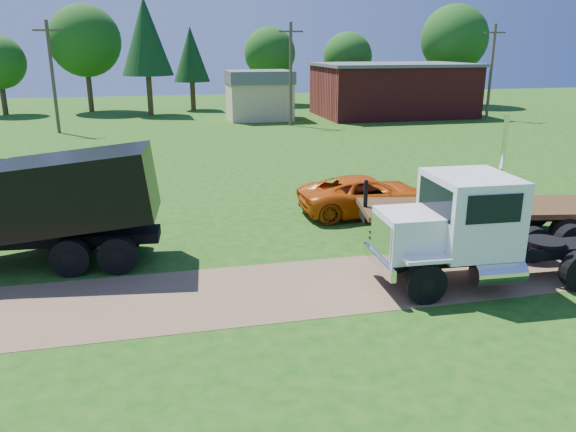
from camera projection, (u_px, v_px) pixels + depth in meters
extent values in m
plane|color=#174A10|center=(361.00, 282.00, 17.56)|extent=(140.00, 140.00, 0.00)
cube|color=brown|center=(361.00, 282.00, 17.55)|extent=(120.00, 4.20, 0.01)
cube|color=black|center=(506.00, 252.00, 17.55)|extent=(8.30, 1.40, 0.33)
cylinder|color=black|center=(425.00, 283.00, 15.97)|extent=(1.23, 0.44, 1.21)
cylinder|color=black|center=(425.00, 283.00, 15.97)|extent=(0.44, 0.43, 0.42)
cylinder|color=black|center=(395.00, 254.00, 18.18)|extent=(1.23, 0.44, 1.21)
cylinder|color=black|center=(395.00, 254.00, 18.18)|extent=(0.44, 0.43, 0.42)
cylinder|color=black|center=(533.00, 244.00, 19.05)|extent=(1.23, 0.44, 1.21)
cylinder|color=black|center=(533.00, 244.00, 19.05)|extent=(0.44, 0.43, 0.42)
cylinder|color=black|center=(571.00, 242.00, 19.30)|extent=(1.23, 0.44, 1.21)
cylinder|color=black|center=(571.00, 242.00, 19.30)|extent=(0.44, 0.43, 0.42)
cube|color=white|center=(413.00, 233.00, 16.76)|extent=(2.06, 1.96, 1.32)
cube|color=silver|center=(382.00, 237.00, 16.60)|extent=(0.16, 1.65, 1.10)
cube|color=silver|center=(379.00, 261.00, 16.82)|extent=(0.28, 2.54, 0.33)
cube|color=white|center=(469.00, 213.00, 16.91)|extent=(2.43, 2.74, 2.31)
cube|color=black|center=(436.00, 199.00, 16.57)|extent=(0.15, 2.20, 0.94)
cube|color=black|center=(495.00, 209.00, 15.51)|extent=(1.65, 0.12, 0.83)
cube|color=black|center=(451.00, 186.00, 18.02)|extent=(1.65, 0.12, 0.83)
cube|color=white|center=(427.00, 260.00, 15.76)|extent=(1.34, 0.55, 0.11)
cube|color=white|center=(396.00, 233.00, 17.97)|extent=(1.34, 0.55, 0.11)
cylinder|color=silver|center=(498.00, 273.00, 16.22)|extent=(1.57, 0.73, 0.66)
cylinder|color=silver|center=(498.00, 197.00, 17.62)|extent=(0.16, 0.16, 5.07)
cylinder|color=black|center=(545.00, 242.00, 17.71)|extent=(1.26, 1.26, 0.13)
cube|color=black|center=(21.00, 240.00, 18.64)|extent=(9.10, 1.92, 0.34)
cylinder|color=black|center=(70.00, 258.00, 17.84)|extent=(1.27, 0.50, 1.24)
cylinder|color=black|center=(70.00, 258.00, 17.84)|extent=(0.47, 0.45, 0.43)
cylinder|color=black|center=(86.00, 234.00, 20.08)|extent=(1.27, 0.50, 1.24)
cylinder|color=black|center=(86.00, 234.00, 20.08)|extent=(0.47, 0.45, 0.43)
cylinder|color=black|center=(118.00, 255.00, 18.03)|extent=(1.27, 0.50, 1.24)
cylinder|color=black|center=(118.00, 255.00, 18.03)|extent=(0.47, 0.45, 0.43)
cylinder|color=black|center=(128.00, 232.00, 20.28)|extent=(1.27, 0.50, 1.24)
cylinder|color=black|center=(128.00, 232.00, 20.28)|extent=(0.47, 0.45, 0.43)
cube|color=black|center=(79.00, 190.00, 18.43)|extent=(5.17, 3.14, 2.74)
cylinder|color=black|center=(65.00, 245.00, 19.23)|extent=(1.13, 0.71, 1.08)
cylinder|color=black|center=(65.00, 245.00, 19.23)|extent=(0.49, 0.48, 0.38)
cylinder|color=black|center=(51.00, 229.00, 20.86)|extent=(1.13, 0.71, 1.08)
cylinder|color=black|center=(51.00, 229.00, 20.86)|extent=(0.49, 0.48, 0.38)
cube|color=black|center=(34.00, 219.00, 19.44)|extent=(4.03, 3.36, 0.79)
imported|color=#CB4F09|center=(367.00, 195.00, 24.41)|extent=(6.00, 2.84, 1.66)
cube|color=#352111|center=(479.00, 208.00, 21.28)|extent=(9.30, 4.24, 0.20)
cube|color=black|center=(479.00, 215.00, 21.36)|extent=(9.03, 2.70, 0.28)
cylinder|color=black|center=(413.00, 234.00, 20.20)|extent=(1.16, 0.53, 1.12)
cylinder|color=black|center=(398.00, 215.00, 22.45)|extent=(1.16, 0.53, 1.12)
cylinder|color=black|center=(565.00, 232.00, 20.47)|extent=(1.16, 0.53, 1.12)
cylinder|color=black|center=(535.00, 213.00, 22.72)|extent=(1.16, 0.53, 1.12)
cube|color=black|center=(366.00, 195.00, 20.91)|extent=(0.16, 0.16, 1.12)
imported|color=#999999|center=(522.00, 253.00, 17.38)|extent=(0.80, 0.77, 1.85)
imported|color=#999999|center=(447.00, 200.00, 23.41)|extent=(1.09, 1.08, 1.78)
cube|color=maroon|center=(392.00, 91.00, 57.96)|extent=(15.00, 10.00, 5.00)
cube|color=#555459|center=(394.00, 65.00, 57.19)|extent=(15.40, 10.40, 0.30)
cube|color=tan|center=(259.00, 101.00, 55.15)|extent=(6.00, 5.00, 3.60)
cube|color=#555459|center=(259.00, 77.00, 54.48)|extent=(6.20, 5.40, 1.20)
cylinder|color=#473A28|center=(53.00, 78.00, 45.82)|extent=(0.28, 0.28, 9.00)
cube|color=#473A28|center=(47.00, 30.00, 44.74)|extent=(2.20, 0.14, 0.14)
cylinder|color=#473A28|center=(291.00, 75.00, 50.13)|extent=(0.28, 0.28, 9.00)
cube|color=#473A28|center=(291.00, 31.00, 49.05)|extent=(2.20, 0.14, 0.14)
cylinder|color=#473A28|center=(491.00, 73.00, 54.45)|extent=(0.28, 0.28, 9.00)
cube|color=#473A28|center=(495.00, 32.00, 53.36)|extent=(2.20, 0.14, 0.14)
cylinder|color=#392D17|center=(4.00, 101.00, 58.85)|extent=(0.56, 0.56, 2.88)
cylinder|color=#392D17|center=(90.00, 93.00, 61.66)|extent=(0.56, 0.56, 4.03)
sphere|color=#1E4812|center=(85.00, 41.00, 60.06)|extent=(7.61, 7.61, 7.61)
cylinder|color=#392D17|center=(193.00, 96.00, 63.24)|extent=(0.56, 0.56, 3.18)
cone|color=black|center=(191.00, 54.00, 61.92)|extent=(3.99, 3.99, 5.90)
cylinder|color=#392D17|center=(270.00, 91.00, 69.39)|extent=(0.56, 0.56, 3.29)
sphere|color=#1E4812|center=(270.00, 53.00, 68.08)|extent=(6.21, 6.21, 6.21)
cylinder|color=#392D17|center=(347.00, 92.00, 68.22)|extent=(0.56, 0.56, 3.07)
sphere|color=#1E4812|center=(348.00, 57.00, 67.00)|extent=(5.79, 5.79, 5.79)
cylinder|color=#392D17|center=(450.00, 88.00, 68.11)|extent=(0.56, 0.56, 4.19)
sphere|color=#1E4812|center=(454.00, 39.00, 66.44)|extent=(7.90, 7.90, 7.90)
cylinder|color=#392D17|center=(150.00, 95.00, 58.35)|extent=(0.56, 0.56, 4.12)
cone|color=black|center=(146.00, 36.00, 56.64)|extent=(5.18, 5.18, 7.65)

